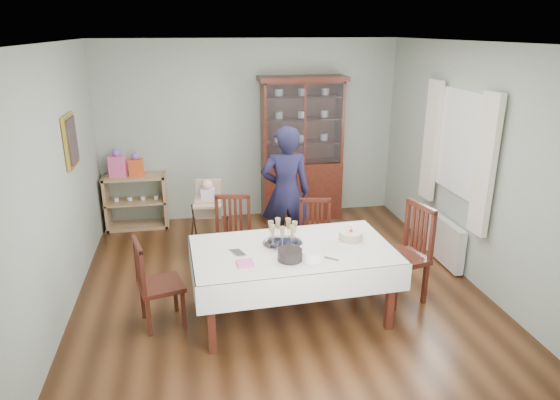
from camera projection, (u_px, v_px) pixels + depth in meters
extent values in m
plane|color=#593319|center=(280.00, 290.00, 5.70)|extent=(5.00, 5.00, 0.00)
plane|color=#9EAA99|center=(250.00, 131.00, 7.58)|extent=(4.50, 0.00, 4.50)
plane|color=#9EAA99|center=(54.00, 188.00, 4.87)|extent=(0.00, 5.00, 5.00)
plane|color=#9EAA99|center=(475.00, 166.00, 5.65)|extent=(0.00, 5.00, 5.00)
plane|color=white|center=(280.00, 43.00, 4.82)|extent=(5.00, 5.00, 0.00)
cube|color=#4E2113|center=(293.00, 252.00, 4.96)|extent=(1.94, 1.13, 0.06)
cube|color=white|center=(293.00, 249.00, 4.95)|extent=(2.05, 1.23, 0.01)
cube|color=#4E2113|center=(301.00, 189.00, 7.78)|extent=(1.20, 0.45, 0.90)
cube|color=white|center=(305.00, 125.00, 7.26)|extent=(1.12, 0.01, 1.16)
cube|color=#4E2113|center=(303.00, 79.00, 7.23)|extent=(1.30, 0.48, 0.07)
cube|color=tan|center=(139.00, 225.00, 7.51)|extent=(0.90, 0.38, 0.04)
cube|color=tan|center=(136.00, 202.00, 7.39)|extent=(0.90, 0.38, 0.03)
cube|color=tan|center=(134.00, 177.00, 7.26)|extent=(0.90, 0.38, 0.04)
cube|color=tan|center=(107.00, 203.00, 7.31)|extent=(0.04, 0.38, 0.80)
cube|color=tan|center=(165.00, 200.00, 7.46)|extent=(0.04, 0.38, 0.80)
cube|color=gold|center=(70.00, 141.00, 5.52)|extent=(0.04, 0.48, 0.58)
cube|color=white|center=(461.00, 143.00, 5.85)|extent=(0.04, 1.02, 1.22)
cube|color=silver|center=(485.00, 165.00, 5.30)|extent=(0.07, 0.30, 1.55)
cube|color=silver|center=(431.00, 141.00, 6.45)|extent=(0.07, 0.30, 1.55)
cube|color=white|center=(445.00, 241.00, 6.25)|extent=(0.10, 0.80, 0.55)
cube|color=#4E2113|center=(233.00, 243.00, 5.83)|extent=(0.50, 0.50, 0.05)
cube|color=#4E2113|center=(233.00, 216.00, 5.93)|extent=(0.42, 0.10, 0.52)
cube|color=#4E2113|center=(316.00, 241.00, 6.00)|extent=(0.46, 0.46, 0.05)
cube|color=#4E2113|center=(315.00, 217.00, 6.09)|extent=(0.38, 0.10, 0.47)
cube|color=#4E2113|center=(161.00, 285.00, 4.93)|extent=(0.50, 0.50, 0.05)
cube|color=#4E2113|center=(139.00, 266.00, 4.78)|extent=(0.13, 0.39, 0.49)
cube|color=#4E2113|center=(401.00, 258.00, 5.37)|extent=(0.58, 0.58, 0.05)
cube|color=#4E2113|center=(419.00, 229.00, 5.36)|extent=(0.15, 0.46, 0.57)
imported|color=black|center=(286.00, 193.00, 6.30)|extent=(0.65, 0.45, 1.72)
cube|color=tan|center=(209.00, 207.00, 6.46)|extent=(0.36, 0.33, 0.23)
cube|color=tan|center=(208.00, 192.00, 6.40)|extent=(0.34, 0.10, 0.27)
cube|color=tan|center=(208.00, 201.00, 6.44)|extent=(0.37, 0.19, 0.03)
cube|color=silver|center=(208.00, 195.00, 6.41)|extent=(0.19, 0.16, 0.18)
sphere|color=beige|center=(208.00, 185.00, 6.37)|extent=(0.15, 0.15, 0.15)
cylinder|color=silver|center=(283.00, 244.00, 5.04)|extent=(0.40, 0.40, 0.01)
torus|color=silver|center=(283.00, 243.00, 5.03)|extent=(0.41, 0.41, 0.02)
cylinder|color=white|center=(351.00, 240.00, 5.12)|extent=(0.28, 0.28, 0.02)
cylinder|color=brown|center=(351.00, 236.00, 5.11)|extent=(0.24, 0.24, 0.09)
cylinder|color=silver|center=(351.00, 232.00, 5.09)|extent=(0.24, 0.24, 0.01)
cylinder|color=#F24C4C|center=(351.00, 228.00, 5.08)|extent=(0.01, 0.01, 0.07)
sphere|color=yellow|center=(351.00, 225.00, 5.07)|extent=(0.02, 0.02, 0.02)
cylinder|color=black|center=(290.00, 255.00, 4.69)|extent=(0.28, 0.28, 0.11)
cylinder|color=white|center=(313.00, 255.00, 4.70)|extent=(0.25, 0.25, 0.10)
cube|color=pink|center=(245.00, 263.00, 4.62)|extent=(0.16, 0.16, 0.02)
cube|color=silver|center=(325.00, 257.00, 4.75)|extent=(0.23, 0.21, 0.01)
cube|color=pink|center=(118.00, 166.00, 7.15)|extent=(0.25, 0.19, 0.31)
sphere|color=#E533B2|center=(116.00, 153.00, 7.08)|extent=(0.12, 0.12, 0.12)
cube|color=#EB5225|center=(136.00, 168.00, 7.21)|extent=(0.21, 0.16, 0.25)
sphere|color=#E533B2|center=(135.00, 156.00, 7.15)|extent=(0.11, 0.11, 0.11)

